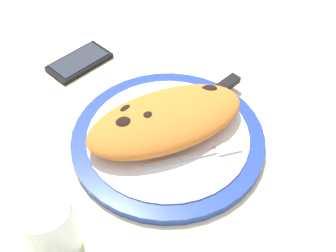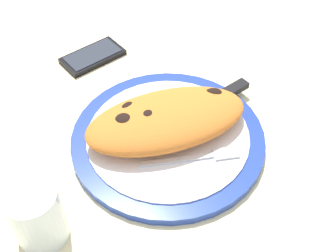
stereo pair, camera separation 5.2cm
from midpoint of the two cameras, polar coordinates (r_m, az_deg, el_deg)
name	(u,v)px [view 2 (the right image)]	position (r cm, az deg, el deg)	size (l,w,h in cm)	color
ground_plane	(168,147)	(72.44, 2.07, -2.94)	(150.00, 150.00, 3.00)	beige
plate	(168,138)	(70.66, 2.12, -1.71)	(31.80, 31.80, 1.78)	#233D99
calzone	(168,119)	(68.82, 2.23, 0.82)	(27.80, 15.73, 5.00)	orange
fork	(200,157)	(67.01, 6.46, -4.21)	(15.73, 2.56, 0.40)	silver
knife	(213,102)	(75.28, 7.98, 3.11)	(21.74, 11.47, 1.20)	silver
smartphone	(93,56)	(88.05, -8.30, 9.12)	(13.74, 11.14, 1.16)	black
water_glass	(38,218)	(59.72, -14.47, -11.90)	(7.10, 7.10, 9.51)	silver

